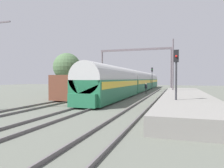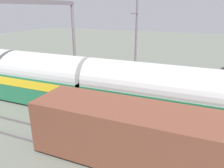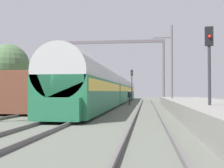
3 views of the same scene
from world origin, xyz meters
TOP-DOWN VIEW (x-y plane):
  - ground at (0.00, 0.00)m, footprint 120.00×120.00m
  - track_far_west at (-4.26, 0.00)m, footprint 1.52×60.00m
  - track_west at (0.00, 0.00)m, footprint 1.52×60.00m
  - track_east at (4.26, 0.00)m, footprint 1.52×60.00m
  - platform at (8.08, 2.00)m, footprint 4.40×28.00m
  - passenger_train at (0.00, 18.78)m, footprint 2.93×49.20m
  - freight_car at (-4.26, 4.32)m, footprint 2.80×13.00m
  - person_crossing at (2.28, 13.70)m, footprint 0.46×0.36m
  - railway_signal_near at (7.14, -4.79)m, footprint 0.36×0.30m
  - railway_signal_far at (1.92, 25.47)m, footprint 0.36×0.30m
  - catenary_gantry at (0.00, 15.60)m, footprint 12.92×0.28m
  - catenary_pole_east_mid at (6.61, 9.07)m, footprint 1.90×0.20m
  - tree_west_background at (-12.26, 13.02)m, footprint 5.08×5.08m

SIDE VIEW (x-z plane):
  - ground at x=0.00m, z-range 0.00..0.00m
  - track_far_west at x=-4.26m, z-range 0.00..0.16m
  - track_west at x=0.00m, z-range 0.00..0.16m
  - track_east at x=4.26m, z-range 0.00..0.16m
  - platform at x=8.08m, z-range 0.00..0.90m
  - person_crossing at x=2.28m, z-range 0.16..1.89m
  - freight_car at x=-4.26m, z-range 0.12..2.82m
  - passenger_train at x=0.00m, z-range 0.06..3.88m
  - railway_signal_near at x=7.14m, z-range 0.67..5.25m
  - railway_signal_far at x=1.92m, z-range 0.70..5.67m
  - catenary_pole_east_mid at x=6.61m, z-range 0.15..8.15m
  - tree_west_background at x=-12.26m, z-range 1.06..8.29m
  - catenary_gantry at x=0.00m, z-range 1.73..9.59m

